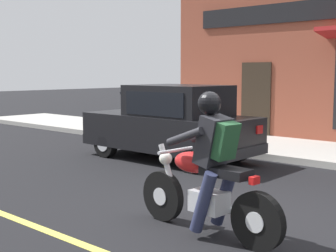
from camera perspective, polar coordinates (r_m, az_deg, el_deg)
The scene contains 5 objects.
ground_plane at distance 5.81m, azimuth 11.47°, elevation -11.91°, with size 80.00×80.00×0.00m, color black.
sidewalk_curb at distance 11.52m, azimuth 11.16°, elevation -2.35°, with size 2.60×22.00×0.14m, color #ADAAA3.
motorcycle_with_rider at distance 5.27m, azimuth 4.85°, elevation -6.06°, with size 0.59×2.02×1.62m.
car_hatchback at distance 9.74m, azimuth 0.42°, elevation 0.29°, with size 1.67×3.79×1.57m.
trash_bin at distance 12.51m, azimuth -1.14°, elevation 1.08°, with size 0.56×0.56×0.98m.
Camera 1 is at (-4.79, -2.73, 1.82)m, focal length 50.00 mm.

